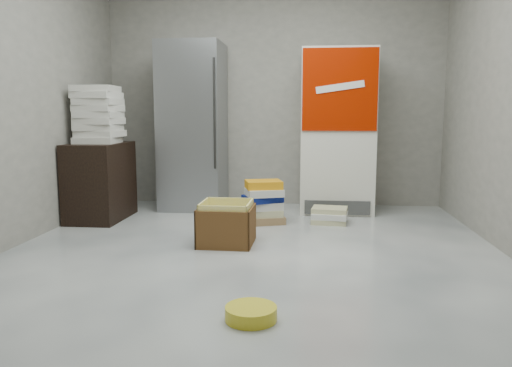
{
  "coord_description": "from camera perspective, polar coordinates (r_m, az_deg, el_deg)",
  "views": [
    {
      "loc": [
        0.43,
        -3.57,
        1.11
      ],
      "look_at": [
        -0.02,
        0.7,
        0.5
      ],
      "focal_mm": 35.0,
      "sensor_mm": 36.0,
      "label": 1
    }
  ],
  "objects": [
    {
      "name": "phonebook_stack_side",
      "position": [
        5.13,
        8.38,
        -3.63
      ],
      "size": [
        0.38,
        0.34,
        0.16
      ],
      "rotation": [
        0.0,
        0.0,
        -0.11
      ],
      "color": "#B9B385",
      "rests_on": "ground"
    },
    {
      "name": "coke_cooler",
      "position": [
        5.7,
        9.25,
        5.9
      ],
      "size": [
        0.8,
        0.73,
        1.8
      ],
      "color": "silver",
      "rests_on": "ground"
    },
    {
      "name": "steel_fridge",
      "position": [
        5.85,
        -7.2,
        6.45
      ],
      "size": [
        0.7,
        0.72,
        1.9
      ],
      "color": "#9A9BA1",
      "rests_on": "ground"
    },
    {
      "name": "phonebook_stack_main",
      "position": [
        5.04,
        0.9,
        -2.12
      ],
      "size": [
        0.47,
        0.42,
        0.44
      ],
      "rotation": [
        0.0,
        0.0,
        0.39
      ],
      "color": "olive",
      "rests_on": "ground"
    },
    {
      "name": "supply_box_stack",
      "position": [
        5.41,
        -17.58,
        7.51
      ],
      "size": [
        0.44,
        0.45,
        0.58
      ],
      "color": "white",
      "rests_on": "wood_shelf"
    },
    {
      "name": "wood_shelf",
      "position": [
        5.46,
        -17.37,
        0.23
      ],
      "size": [
        0.5,
        0.8,
        0.8
      ],
      "primitive_type": "cube",
      "color": "black",
      "rests_on": "ground"
    },
    {
      "name": "room_shell",
      "position": [
        3.66,
        -0.95,
        18.89
      ],
      "size": [
        4.04,
        5.04,
        2.82
      ],
      "color": "gray",
      "rests_on": "ground"
    },
    {
      "name": "cardboard_box",
      "position": [
        4.27,
        -3.39,
        -4.93
      ],
      "size": [
        0.46,
        0.46,
        0.37
      ],
      "rotation": [
        0.0,
        0.0,
        -0.02
      ],
      "color": "yellow",
      "rests_on": "ground"
    },
    {
      "name": "bucket_lid",
      "position": [
        2.79,
        -0.58,
        -14.61
      ],
      "size": [
        0.35,
        0.35,
        0.08
      ],
      "primitive_type": "cylinder",
      "rotation": [
        0.0,
        0.0,
        0.26
      ],
      "color": "yellow",
      "rests_on": "ground"
    },
    {
      "name": "ground",
      "position": [
        3.76,
        -0.88,
        -9.12
      ],
      "size": [
        5.0,
        5.0,
        0.0
      ],
      "primitive_type": "plane",
      "color": "silver",
      "rests_on": "ground"
    }
  ]
}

